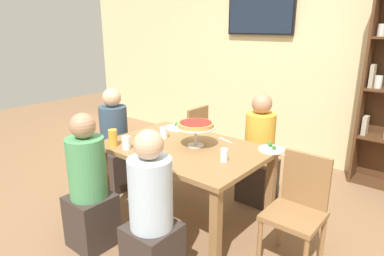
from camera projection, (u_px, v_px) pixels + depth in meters
ground_plane at (185, 218)px, 3.26m from camera, size 12.00×12.00×0.00m
rear_partition at (292, 56)px, 4.49m from camera, size 8.00×0.12×2.80m
dining_table at (185, 156)px, 3.08m from camera, size 1.43×0.98×0.74m
television at (260, 12)px, 4.53m from camera, size 0.98×0.05×0.59m
diner_far_right at (259, 157)px, 3.48m from camera, size 0.34×0.34×1.15m
diner_near_right at (152, 220)px, 2.34m from camera, size 0.34×0.34×1.15m
diner_head_west at (115, 147)px, 3.77m from camera, size 0.34×0.34×1.15m
diner_near_left at (89, 192)px, 2.75m from camera, size 0.34×0.34×1.15m
chair_head_east at (298, 206)px, 2.54m from camera, size 0.40×0.40×0.87m
chair_far_left at (205, 141)px, 3.97m from camera, size 0.40×0.40×0.87m
deep_dish_pizza_stand at (196, 126)px, 3.01m from camera, size 0.35×0.35×0.22m
salad_plate_near_diner at (178, 127)px, 3.59m from camera, size 0.26×0.26×0.07m
salad_plate_far_diner at (272, 149)px, 2.96m from camera, size 0.23×0.23×0.06m
beer_glass_amber_tall at (113, 138)px, 3.05m from camera, size 0.08×0.08×0.15m
water_glass_clear_near at (224, 155)px, 2.70m from camera, size 0.06×0.06×0.11m
water_glass_clear_far at (126, 143)px, 2.97m from camera, size 0.08×0.08×0.12m
water_glass_clear_spare at (164, 133)px, 3.27m from camera, size 0.07×0.07×0.10m
cutlery_fork_near at (226, 140)px, 3.21m from camera, size 0.18×0.07×0.00m
cutlery_knife_near at (159, 158)px, 2.77m from camera, size 0.18×0.06×0.00m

